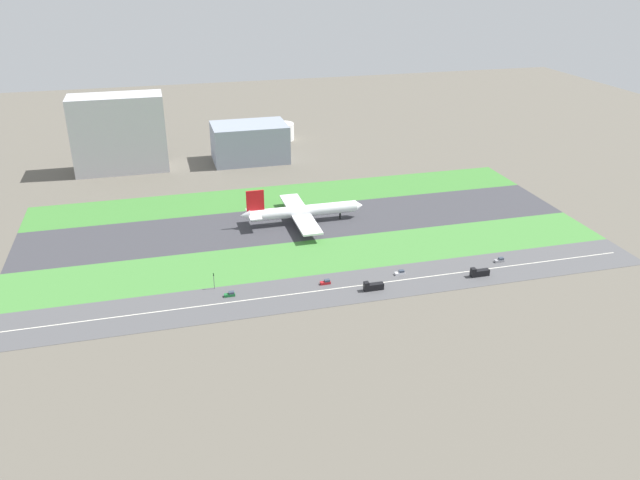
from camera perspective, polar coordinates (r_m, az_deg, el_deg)
ground_plane at (r=329.78m, az=-1.75°, el=1.57°), size 800.00×800.00×0.00m
runway at (r=329.76m, az=-1.75°, el=1.58°), size 280.00×46.00×0.10m
grass_median_north at (r=367.01m, az=-3.23°, el=3.99°), size 280.00×36.00×0.10m
grass_median_south at (r=293.51m, az=0.09°, el=-1.42°), size 280.00×36.00×0.10m
highway at (r=266.17m, az=1.88°, el=-4.33°), size 280.00×28.00×0.10m
highway_centerline at (r=266.14m, az=1.88°, el=-4.32°), size 266.00×0.50×0.01m
airliner at (r=327.42m, az=-1.75°, el=2.58°), size 65.00×56.00×19.70m
car_3 at (r=278.54m, az=7.21°, el=-2.94°), size 4.40×1.80×2.00m
truck_1 at (r=283.37m, az=14.10°, el=-2.86°), size 8.40×2.50×4.00m
truck_0 at (r=264.72m, az=4.78°, el=-4.18°), size 8.40×2.50×4.00m
car_0 at (r=298.72m, az=15.83°, el=-1.75°), size 4.40×1.80×2.00m
car_2 at (r=262.13m, az=-8.07°, el=-4.85°), size 4.40×1.80×2.00m
car_1 at (r=268.70m, az=0.52°, el=-3.81°), size 4.40×1.80×2.00m
traffic_light at (r=267.13m, az=-9.51°, el=-3.54°), size 0.36×0.50×7.20m
terminal_building at (r=423.61m, az=-17.59°, el=9.09°), size 56.97×24.66×48.09m
hangar_building at (r=430.38m, az=-6.33°, el=8.70°), size 48.86×32.78×24.76m
fuel_tank_west at (r=479.94m, az=-3.48°, el=9.68°), size 18.57×18.57×12.30m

